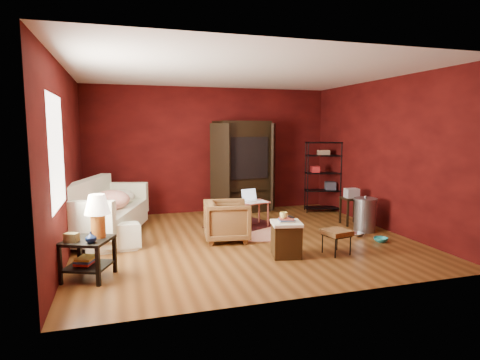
# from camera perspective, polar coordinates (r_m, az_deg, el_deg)

# --- Properties ---
(room) EXTENTS (5.54, 5.04, 2.84)m
(room) POSITION_cam_1_polar(r_m,az_deg,el_deg) (6.69, 0.21, 3.19)
(room) COLOR brown
(room) RESTS_ON ground
(sofa) EXTENTS (0.84, 2.16, 0.82)m
(sofa) POSITION_cam_1_polar(r_m,az_deg,el_deg) (7.38, -18.37, -4.56)
(sofa) COLOR white
(sofa) RESTS_ON ground
(armchair) EXTENTS (0.78, 0.82, 0.75)m
(armchair) POSITION_cam_1_polar(r_m,az_deg,el_deg) (6.79, -1.85, -5.53)
(armchair) COLOR black
(armchair) RESTS_ON ground
(pet_bowl_steel) EXTENTS (0.24, 0.09, 0.24)m
(pet_bowl_steel) POSITION_cam_1_polar(r_m,az_deg,el_deg) (7.42, 16.34, -6.75)
(pet_bowl_steel) COLOR #B7BBBF
(pet_bowl_steel) RESTS_ON ground
(pet_bowl_turquoise) EXTENTS (0.23, 0.08, 0.23)m
(pet_bowl_turquoise) POSITION_cam_1_polar(r_m,az_deg,el_deg) (7.16, 19.40, -7.40)
(pet_bowl_turquoise) COLOR teal
(pet_bowl_turquoise) RESTS_ON ground
(vase) EXTENTS (0.14, 0.14, 0.13)m
(vase) POSITION_cam_1_polar(r_m,az_deg,el_deg) (5.21, -20.44, -7.68)
(vase) COLOR #0D1C41
(vase) RESTS_ON side_table
(mug) EXTENTS (0.13, 0.11, 0.12)m
(mug) POSITION_cam_1_polar(r_m,az_deg,el_deg) (5.91, 6.23, -4.90)
(mug) COLOR #EEE474
(mug) RESTS_ON hamper
(side_table) EXTENTS (0.70, 0.70, 1.06)m
(side_table) POSITION_cam_1_polar(r_m,az_deg,el_deg) (5.41, -20.21, -6.45)
(side_table) COLOR black
(side_table) RESTS_ON ground
(sofa_cushions) EXTENTS (1.49, 2.37, 0.93)m
(sofa_cushions) POSITION_cam_1_polar(r_m,az_deg,el_deg) (7.35, -18.68, -4.30)
(sofa_cushions) COLOR white
(sofa_cushions) RESTS_ON sofa
(hamper) EXTENTS (0.51, 0.51, 0.60)m
(hamper) POSITION_cam_1_polar(r_m,az_deg,el_deg) (6.02, 6.59, -8.26)
(hamper) COLOR #3D250E
(hamper) RESTS_ON ground
(footstool) EXTENTS (0.43, 0.43, 0.37)m
(footstool) POSITION_cam_1_polar(r_m,az_deg,el_deg) (6.25, 13.57, -7.36)
(footstool) COLOR black
(footstool) RESTS_ON ground
(rug_round) EXTENTS (1.71, 1.71, 0.01)m
(rug_round) POSITION_cam_1_polar(r_m,az_deg,el_deg) (7.47, 2.21, -7.25)
(rug_round) COLOR white
(rug_round) RESTS_ON ground
(rug_oriental) EXTENTS (1.53, 1.33, 0.01)m
(rug_oriental) POSITION_cam_1_polar(r_m,az_deg,el_deg) (7.82, 0.28, -6.50)
(rug_oriental) COLOR #461214
(rug_oriental) RESTS_ON ground
(laptop_desk) EXTENTS (0.65, 0.55, 0.72)m
(laptop_desk) POSITION_cam_1_polar(r_m,az_deg,el_deg) (7.72, 1.74, -3.44)
(laptop_desk) COLOR #E87D6A
(laptop_desk) RESTS_ON ground
(tv_armoire) EXTENTS (1.60, 1.00, 2.06)m
(tv_armoire) POSITION_cam_1_polar(r_m,az_deg,el_deg) (9.07, 0.34, 2.17)
(tv_armoire) COLOR black
(tv_armoire) RESTS_ON ground
(wire_shelving) EXTENTS (0.84, 0.54, 1.59)m
(wire_shelving) POSITION_cam_1_polar(r_m,az_deg,el_deg) (9.28, 11.77, 0.91)
(wire_shelving) COLOR black
(wire_shelving) RESTS_ON ground
(small_stand) EXTENTS (0.38, 0.38, 0.72)m
(small_stand) POSITION_cam_1_polar(r_m,az_deg,el_deg) (8.17, 15.58, -2.43)
(small_stand) COLOR black
(small_stand) RESTS_ON ground
(trash_can) EXTENTS (0.47, 0.47, 0.67)m
(trash_can) POSITION_cam_1_polar(r_m,az_deg,el_deg) (7.75, 17.33, -4.71)
(trash_can) COLOR gray
(trash_can) RESTS_ON ground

